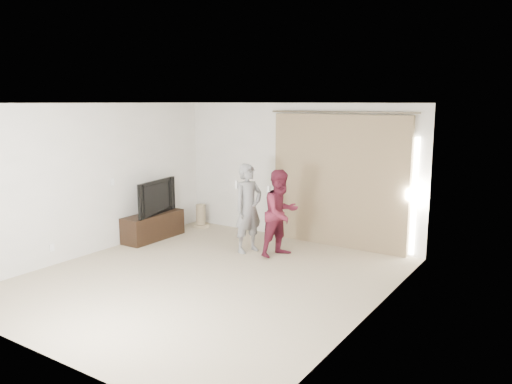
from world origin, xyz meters
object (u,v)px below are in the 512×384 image
tv_console (153,226)px  tv (152,197)px  person_woman (281,213)px  person_man (248,208)px

tv_console → tv: (0.00, 0.00, 0.58)m
tv → person_woman: 2.64m
tv_console → person_man: person_man is taller
tv_console → person_woman: person_woman is taller
tv → person_woman: (2.60, 0.43, -0.08)m
person_woman → person_man: bearing=-170.5°
tv_console → person_woman: bearing=9.3°
tv → tv_console: bearing=-0.0°
person_man → person_woman: size_ratio=1.05×
tv_console → tv: tv is taller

